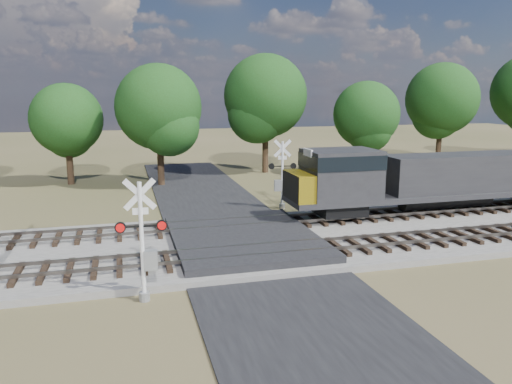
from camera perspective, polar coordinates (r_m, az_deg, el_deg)
name	(u,v)px	position (r m, az deg, el deg)	size (l,w,h in m)	color
ground	(246,249)	(24.71, -1.15, -6.49)	(160.00, 160.00, 0.00)	#434625
ballast_bed	(419,229)	(29.05, 18.16, -4.01)	(140.00, 10.00, 0.30)	gray
road	(246,248)	(24.70, -1.15, -6.40)	(7.00, 60.00, 0.08)	black
crossing_panel	(244,240)	(25.08, -1.43, -5.46)	(7.00, 9.00, 0.62)	#262628
track_near	(321,248)	(23.71, 7.41, -6.32)	(140.00, 2.60, 0.33)	black
track_far	(287,221)	(28.20, 3.55, -3.36)	(140.00, 2.60, 0.33)	black
crossing_signal_near	(145,251)	(18.65, -12.57, -6.60)	(1.86, 0.40, 4.61)	silver
crossing_signal_far	(281,180)	(32.63, 2.86, 1.36)	(1.84, 0.44, 4.57)	silver
equipment_shed	(369,174)	(39.07, 12.76, 2.07)	(4.53, 4.53, 2.83)	#3F2B1B
treeline	(337,103)	(48.10, 9.22, 9.99)	(78.30, 11.70, 11.65)	black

